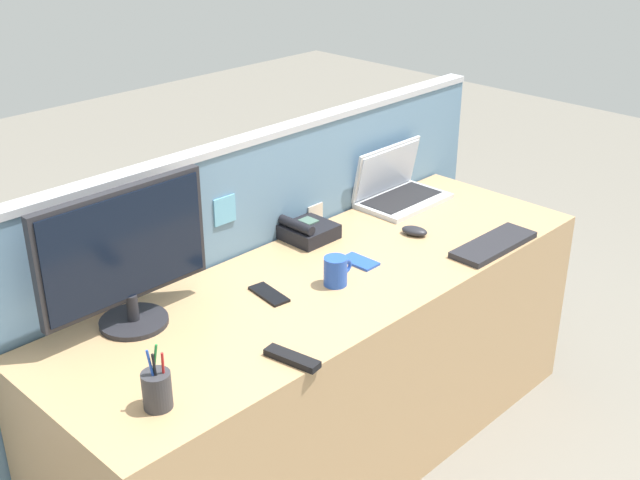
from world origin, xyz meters
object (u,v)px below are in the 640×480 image
object	(u,v)px
cell_phone_black_slab	(269,294)
cell_phone_blue_case	(359,261)
pen_cup	(157,389)
laptop	(397,188)
computer_mouse_right_hand	(414,231)
desktop_monitor	(125,254)
keyboard_main	(494,245)
tv_remote	(292,358)
desk_phone	(307,231)
coffee_mug	(336,271)

from	to	relation	value
cell_phone_black_slab	cell_phone_blue_case	world-z (taller)	same
pen_cup	laptop	bearing A→B (deg)	16.63
computer_mouse_right_hand	cell_phone_blue_case	bearing A→B (deg)	164.96
desktop_monitor	laptop	distance (m)	1.32
desktop_monitor	keyboard_main	distance (m)	1.33
desktop_monitor	laptop	size ratio (longest dim) A/B	1.50
laptop	cell_phone_black_slab	size ratio (longest dim) A/B	2.41
pen_cup	tv_remote	xyz separation A→B (m)	(0.38, -0.10, -0.04)
keyboard_main	tv_remote	size ratio (longest dim) A/B	2.19
desktop_monitor	desk_phone	xyz separation A→B (m)	(0.79, 0.05, -0.20)
desktop_monitor	tv_remote	xyz separation A→B (m)	(0.19, -0.50, -0.22)
keyboard_main	computer_mouse_right_hand	size ratio (longest dim) A/B	3.72
laptop	tv_remote	distance (m)	1.24
pen_cup	cell_phone_black_slab	bearing A→B (deg)	21.25
desk_phone	pen_cup	world-z (taller)	pen_cup
cell_phone_black_slab	coffee_mug	xyz separation A→B (m)	(0.21, -0.10, 0.04)
desk_phone	computer_mouse_right_hand	bearing A→B (deg)	-40.78
laptop	cell_phone_blue_case	xyz separation A→B (m)	(-0.53, -0.27, -0.05)
cell_phone_blue_case	computer_mouse_right_hand	bearing A→B (deg)	-0.38
desk_phone	cell_phone_blue_case	distance (m)	0.27
cell_phone_blue_case	desk_phone	bearing A→B (deg)	86.35
computer_mouse_right_hand	cell_phone_blue_case	xyz separation A→B (m)	(-0.32, -0.00, -0.01)
cell_phone_black_slab	laptop	bearing A→B (deg)	21.27
desktop_monitor	desk_phone	world-z (taller)	desktop_monitor
computer_mouse_right_hand	cell_phone_blue_case	size ratio (longest dim) A/B	0.76
cell_phone_black_slab	cell_phone_blue_case	bearing A→B (deg)	0.35
pen_cup	cell_phone_blue_case	bearing A→B (deg)	10.57
pen_cup	cell_phone_black_slab	size ratio (longest dim) A/B	1.22
cell_phone_black_slab	tv_remote	world-z (taller)	tv_remote
desk_phone	pen_cup	distance (m)	1.08
laptop	pen_cup	distance (m)	1.56
tv_remote	coffee_mug	world-z (taller)	coffee_mug
cell_phone_black_slab	coffee_mug	bearing A→B (deg)	-18.49
desktop_monitor	coffee_mug	distance (m)	0.69
computer_mouse_right_hand	keyboard_main	bearing A→B (deg)	-82.76
keyboard_main	laptop	bearing A→B (deg)	80.79
desk_phone	cell_phone_black_slab	world-z (taller)	desk_phone
desktop_monitor	cell_phone_black_slab	xyz separation A→B (m)	(0.40, -0.17, -0.23)
pen_cup	coffee_mug	size ratio (longest dim) A/B	1.62
cell_phone_black_slab	keyboard_main	bearing A→B (deg)	-13.68
desktop_monitor	coffee_mug	size ratio (longest dim) A/B	4.81
tv_remote	keyboard_main	bearing A→B (deg)	-9.63
coffee_mug	laptop	bearing A→B (deg)	24.52
cell_phone_black_slab	tv_remote	distance (m)	0.39
computer_mouse_right_hand	pen_cup	world-z (taller)	pen_cup
cell_phone_black_slab	cell_phone_blue_case	xyz separation A→B (m)	(0.38, -0.05, 0.00)
desktop_monitor	laptop	world-z (taller)	desktop_monitor
desk_phone	keyboard_main	distance (m)	0.68
computer_mouse_right_hand	tv_remote	xyz separation A→B (m)	(-0.90, -0.28, -0.01)
cell_phone_black_slab	desktop_monitor	bearing A→B (deg)	165.01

